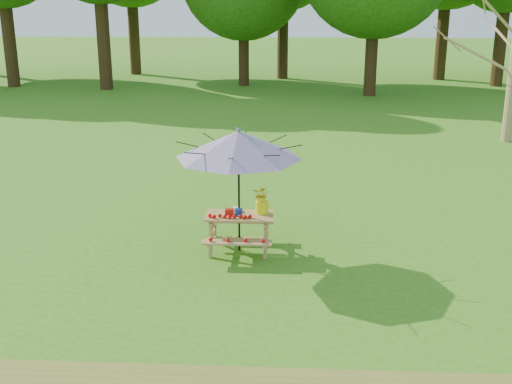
{
  "coord_description": "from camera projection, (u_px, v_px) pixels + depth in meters",
  "views": [
    {
      "loc": [
        -3.77,
        -9.13,
        4.43
      ],
      "look_at": [
        -4.34,
        1.57,
        1.1
      ],
      "focal_mm": 45.0,
      "sensor_mm": 36.0,
      "label": 1
    }
  ],
  "objects": [
    {
      "name": "patio_umbrella",
      "position": [
        239.0,
        144.0,
        10.99
      ],
      "size": [
        2.35,
        2.35,
        2.25
      ],
      "color": "black",
      "rests_on": "ground"
    },
    {
      "name": "produce_bins",
      "position": [
        235.0,
        211.0,
        11.39
      ],
      "size": [
        0.31,
        0.37,
        0.13
      ],
      "color": "#B31C0E",
      "rests_on": "picnic_table"
    },
    {
      "name": "flower_bucket",
      "position": [
        262.0,
        198.0,
        11.38
      ],
      "size": [
        0.38,
        0.35,
        0.52
      ],
      "color": "#FFF70D",
      "rests_on": "picnic_table"
    },
    {
      "name": "picnic_table",
      "position": [
        239.0,
        233.0,
        11.47
      ],
      "size": [
        1.2,
        1.32,
        0.67
      ],
      "color": "#A5744A",
      "rests_on": "ground"
    },
    {
      "name": "tomatoes_row",
      "position": [
        230.0,
        216.0,
        11.19
      ],
      "size": [
        0.77,
        0.13,
        0.07
      ],
      "primitive_type": null,
      "color": "red",
      "rests_on": "picnic_table"
    }
  ]
}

